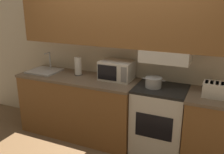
{
  "coord_description": "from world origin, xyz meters",
  "views": [
    {
      "loc": [
        1.27,
        -3.28,
        2.03
      ],
      "look_at": [
        0.05,
        -0.56,
        1.08
      ],
      "focal_mm": 40.0,
      "sensor_mm": 36.0,
      "label": 1
    }
  ],
  "objects_px": {
    "stove_range": "(159,121)",
    "cooking_pot": "(154,82)",
    "microwave": "(117,70)",
    "sink_basin": "(45,71)",
    "toaster": "(214,89)",
    "paper_towel_roll": "(78,66)"
  },
  "relations": [
    {
      "from": "microwave",
      "to": "paper_towel_roll",
      "type": "relative_size",
      "value": 1.7
    },
    {
      "from": "microwave",
      "to": "paper_towel_roll",
      "type": "height_order",
      "value": "same"
    },
    {
      "from": "sink_basin",
      "to": "microwave",
      "type": "bearing_deg",
      "value": 5.49
    },
    {
      "from": "microwave",
      "to": "sink_basin",
      "type": "height_order",
      "value": "sink_basin"
    },
    {
      "from": "toaster",
      "to": "stove_range",
      "type": "bearing_deg",
      "value": 176.25
    },
    {
      "from": "cooking_pot",
      "to": "sink_basin",
      "type": "height_order",
      "value": "sink_basin"
    },
    {
      "from": "toaster",
      "to": "sink_basin",
      "type": "relative_size",
      "value": 0.56
    },
    {
      "from": "stove_range",
      "to": "sink_basin",
      "type": "height_order",
      "value": "sink_basin"
    },
    {
      "from": "stove_range",
      "to": "cooking_pot",
      "type": "distance_m",
      "value": 0.55
    },
    {
      "from": "stove_range",
      "to": "microwave",
      "type": "height_order",
      "value": "microwave"
    },
    {
      "from": "cooking_pot",
      "to": "toaster",
      "type": "bearing_deg",
      "value": -1.67
    },
    {
      "from": "sink_basin",
      "to": "paper_towel_roll",
      "type": "bearing_deg",
      "value": 7.82
    },
    {
      "from": "stove_range",
      "to": "paper_towel_roll",
      "type": "height_order",
      "value": "paper_towel_roll"
    },
    {
      "from": "sink_basin",
      "to": "cooking_pot",
      "type": "bearing_deg",
      "value": -0.01
    },
    {
      "from": "stove_range",
      "to": "cooking_pot",
      "type": "bearing_deg",
      "value": -168.64
    },
    {
      "from": "toaster",
      "to": "sink_basin",
      "type": "bearing_deg",
      "value": 179.5
    },
    {
      "from": "cooking_pot",
      "to": "paper_towel_roll",
      "type": "bearing_deg",
      "value": 176.17
    },
    {
      "from": "stove_range",
      "to": "toaster",
      "type": "xyz_separation_m",
      "value": [
        0.62,
        -0.04,
        0.55
      ]
    },
    {
      "from": "stove_range",
      "to": "toaster",
      "type": "relative_size",
      "value": 3.65
    },
    {
      "from": "stove_range",
      "to": "microwave",
      "type": "bearing_deg",
      "value": 171.96
    },
    {
      "from": "toaster",
      "to": "paper_towel_roll",
      "type": "distance_m",
      "value": 1.89
    },
    {
      "from": "cooking_pot",
      "to": "microwave",
      "type": "xyz_separation_m",
      "value": [
        -0.56,
        0.11,
        0.06
      ]
    }
  ]
}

